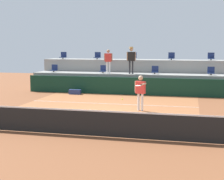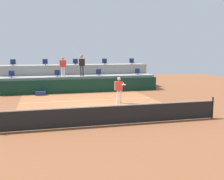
{
  "view_description": "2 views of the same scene",
  "coord_description": "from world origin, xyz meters",
  "px_view_note": "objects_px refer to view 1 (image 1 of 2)",
  "views": [
    {
      "loc": [
        4.08,
        -14.66,
        3.07
      ],
      "look_at": [
        0.9,
        -1.28,
        1.25
      ],
      "focal_mm": 53.69,
      "sensor_mm": 36.0,
      "label": 1
    },
    {
      "loc": [
        -3.02,
        -15.66,
        3.35
      ],
      "look_at": [
        0.59,
        -1.78,
        1.28
      ],
      "focal_mm": 43.82,
      "sensor_mm": 36.0,
      "label": 2
    }
  ],
  "objects_px": {
    "stadium_chair_upper_far_left": "(63,56)",
    "stadium_chair_upper_center": "(133,57)",
    "stadium_chair_upper_left": "(97,56)",
    "tennis_player": "(140,89)",
    "stadium_chair_lower_far_left": "(54,69)",
    "stadium_chair_upper_far_right": "(211,57)",
    "equipment_bag": "(75,92)",
    "tennis_ball": "(122,99)",
    "stadium_chair_lower_right": "(155,71)",
    "stadium_chair_lower_far_right": "(211,72)",
    "spectator_with_hat": "(131,57)",
    "stadium_chair_upper_right": "(171,57)",
    "stadium_chair_lower_left": "(103,70)",
    "spectator_in_white": "(108,59)"
  },
  "relations": [
    {
      "from": "spectator_in_white",
      "to": "tennis_ball",
      "type": "relative_size",
      "value": 23.26
    },
    {
      "from": "tennis_ball",
      "to": "stadium_chair_lower_right",
      "type": "bearing_deg",
      "value": 84.8
    },
    {
      "from": "stadium_chair_upper_right",
      "to": "stadium_chair_lower_left",
      "type": "bearing_deg",
      "value": -157.91
    },
    {
      "from": "stadium_chair_lower_far_right",
      "to": "stadium_chair_upper_far_left",
      "type": "height_order",
      "value": "stadium_chair_upper_far_left"
    },
    {
      "from": "stadium_chair_upper_far_left",
      "to": "spectator_in_white",
      "type": "xyz_separation_m",
      "value": [
        4.03,
        -2.18,
        -0.12
      ]
    },
    {
      "from": "stadium_chair_upper_left",
      "to": "stadium_chair_upper_far_right",
      "type": "distance_m",
      "value": 8.01
    },
    {
      "from": "stadium_chair_upper_right",
      "to": "tennis_ball",
      "type": "relative_size",
      "value": 7.65
    },
    {
      "from": "stadium_chair_lower_far_left",
      "to": "stadium_chair_upper_far_right",
      "type": "bearing_deg",
      "value": 9.59
    },
    {
      "from": "spectator_in_white",
      "to": "stadium_chair_lower_far_right",
      "type": "bearing_deg",
      "value": 3.34
    },
    {
      "from": "stadium_chair_lower_far_right",
      "to": "spectator_with_hat",
      "type": "bearing_deg",
      "value": -175.64
    },
    {
      "from": "stadium_chair_lower_right",
      "to": "equipment_bag",
      "type": "height_order",
      "value": "stadium_chair_lower_right"
    },
    {
      "from": "stadium_chair_lower_right",
      "to": "stadium_chair_lower_far_left",
      "type": "bearing_deg",
      "value": 180.0
    },
    {
      "from": "spectator_in_white",
      "to": "equipment_bag",
      "type": "bearing_deg",
      "value": -141.19
    },
    {
      "from": "spectator_in_white",
      "to": "tennis_ball",
      "type": "bearing_deg",
      "value": -71.06
    },
    {
      "from": "stadium_chair_upper_far_left",
      "to": "stadium_chair_upper_far_right",
      "type": "relative_size",
      "value": 1.0
    },
    {
      "from": "tennis_player",
      "to": "equipment_bag",
      "type": "height_order",
      "value": "tennis_player"
    },
    {
      "from": "stadium_chair_lower_right",
      "to": "stadium_chair_lower_far_right",
      "type": "relative_size",
      "value": 1.0
    },
    {
      "from": "equipment_bag",
      "to": "stadium_chair_lower_left",
      "type": "bearing_deg",
      "value": 53.25
    },
    {
      "from": "stadium_chair_lower_right",
      "to": "stadium_chair_lower_far_right",
      "type": "bearing_deg",
      "value": 0.0
    },
    {
      "from": "stadium_chair_lower_far_right",
      "to": "equipment_bag",
      "type": "xyz_separation_m",
      "value": [
        -8.41,
        -1.86,
        -1.31
      ]
    },
    {
      "from": "spectator_with_hat",
      "to": "spectator_in_white",
      "type": "bearing_deg",
      "value": 180.0
    },
    {
      "from": "stadium_chair_lower_right",
      "to": "tennis_player",
      "type": "height_order",
      "value": "stadium_chair_lower_right"
    },
    {
      "from": "stadium_chair_upper_far_left",
      "to": "tennis_ball",
      "type": "distance_m",
      "value": 11.28
    },
    {
      "from": "stadium_chair_upper_center",
      "to": "tennis_ball",
      "type": "bearing_deg",
      "value": -83.21
    },
    {
      "from": "stadium_chair_lower_left",
      "to": "stadium_chair_upper_center",
      "type": "bearing_deg",
      "value": 45.93
    },
    {
      "from": "stadium_chair_lower_far_left",
      "to": "stadium_chair_upper_right",
      "type": "relative_size",
      "value": 1.0
    },
    {
      "from": "stadium_chair_lower_far_left",
      "to": "tennis_ball",
      "type": "xyz_separation_m",
      "value": [
        6.4,
        -7.33,
        -0.77
      ]
    },
    {
      "from": "stadium_chair_upper_center",
      "to": "stadium_chair_upper_right",
      "type": "height_order",
      "value": "same"
    },
    {
      "from": "stadium_chair_upper_right",
      "to": "stadium_chair_upper_far_right",
      "type": "distance_m",
      "value": 2.65
    },
    {
      "from": "stadium_chair_lower_left",
      "to": "spectator_in_white",
      "type": "distance_m",
      "value": 0.93
    },
    {
      "from": "spectator_in_white",
      "to": "stadium_chair_upper_right",
      "type": "bearing_deg",
      "value": 28.69
    },
    {
      "from": "stadium_chair_upper_right",
      "to": "tennis_player",
      "type": "bearing_deg",
      "value": -96.58
    },
    {
      "from": "stadium_chair_upper_far_left",
      "to": "spectator_with_hat",
      "type": "bearing_deg",
      "value": -21.41
    },
    {
      "from": "stadium_chair_lower_left",
      "to": "stadium_chair_upper_right",
      "type": "relative_size",
      "value": 1.0
    },
    {
      "from": "stadium_chair_upper_center",
      "to": "spectator_with_hat",
      "type": "xyz_separation_m",
      "value": [
        0.24,
        -2.18,
        0.02
      ]
    },
    {
      "from": "stadium_chair_lower_far_left",
      "to": "spectator_in_white",
      "type": "distance_m",
      "value": 4.1
    },
    {
      "from": "stadium_chair_upper_left",
      "to": "spectator_in_white",
      "type": "distance_m",
      "value": 2.58
    },
    {
      "from": "stadium_chair_lower_far_right",
      "to": "stadium_chair_upper_far_right",
      "type": "relative_size",
      "value": 1.0
    },
    {
      "from": "stadium_chair_lower_far_right",
      "to": "tennis_ball",
      "type": "xyz_separation_m",
      "value": [
        -4.19,
        -7.33,
        -0.77
      ]
    },
    {
      "from": "stadium_chair_lower_far_right",
      "to": "stadium_chair_upper_center",
      "type": "distance_m",
      "value": 5.64
    },
    {
      "from": "spectator_in_white",
      "to": "tennis_ball",
      "type": "xyz_separation_m",
      "value": [
        2.38,
        -6.95,
        -1.5
      ]
    },
    {
      "from": "tennis_player",
      "to": "stadium_chair_lower_far_right",
      "type": "bearing_deg",
      "value": 60.93
    },
    {
      "from": "tennis_ball",
      "to": "equipment_bag",
      "type": "height_order",
      "value": "tennis_ball"
    },
    {
      "from": "stadium_chair_upper_far_left",
      "to": "stadium_chair_upper_center",
      "type": "relative_size",
      "value": 1.0
    },
    {
      "from": "stadium_chair_lower_far_left",
      "to": "equipment_bag",
      "type": "xyz_separation_m",
      "value": [
        2.18,
        -1.86,
        -1.31
      ]
    },
    {
      "from": "stadium_chair_lower_left",
      "to": "stadium_chair_upper_far_right",
      "type": "bearing_deg",
      "value": 14.25
    },
    {
      "from": "stadium_chair_lower_far_right",
      "to": "stadium_chair_upper_center",
      "type": "xyz_separation_m",
      "value": [
        -5.28,
        1.8,
        0.85
      ]
    },
    {
      "from": "stadium_chair_lower_right",
      "to": "stadium_chair_upper_far_left",
      "type": "distance_m",
      "value": 7.35
    },
    {
      "from": "stadium_chair_upper_center",
      "to": "stadium_chair_upper_right",
      "type": "distance_m",
      "value": 2.69
    },
    {
      "from": "stadium_chair_upper_left",
      "to": "tennis_player",
      "type": "relative_size",
      "value": 0.31
    }
  ]
}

